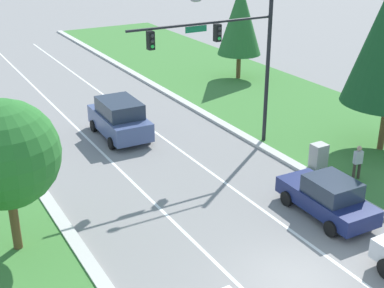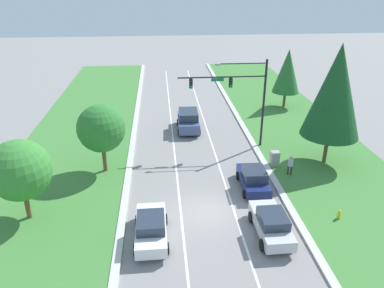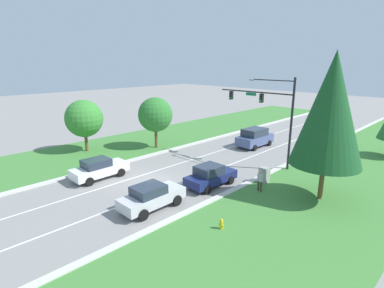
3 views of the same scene
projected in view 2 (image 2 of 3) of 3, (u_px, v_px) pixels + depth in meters
The scene contains 19 objects.
ground_plane at pixel (208, 212), 25.14m from camera, with size 160.00×160.00×0.00m, color gray.
curb_strip_right at pixel (290, 207), 25.57m from camera, with size 0.50×90.00×0.15m.
curb_strip_left at pixel (123, 215), 24.66m from camera, with size 0.50×90.00×0.15m.
grass_verge_right at pixel (363, 203), 26.01m from camera, with size 10.00×90.00×0.08m.
grass_verge_left at pixel (41, 220), 24.25m from camera, with size 10.00×90.00×0.08m.
lane_stripe_inner_left at pixel (181, 213), 25.00m from camera, with size 0.14×81.00×0.01m.
lane_stripe_inner_right at pixel (234, 211), 25.29m from camera, with size 0.14×81.00×0.01m.
traffic_signal_mast at pixel (240, 91), 32.53m from camera, with size 7.73×0.41×8.04m.
silver_sedan at pixel (271, 224), 22.59m from camera, with size 1.97×4.45×1.65m.
slate_blue_suv at pixel (188, 120), 37.99m from camera, with size 2.36×4.66×2.09m.
white_sedan at pixel (151, 228), 22.22m from camera, with size 2.05×4.57×1.68m.
navy_sedan at pixel (253, 179), 27.60m from camera, with size 2.06×4.32×1.68m.
utility_cabinet at pixel (275, 159), 30.98m from camera, with size 0.70×0.60×1.29m.
pedestrian at pixel (290, 165), 29.34m from camera, with size 0.42×0.29×1.69m.
fire_hydrant at pixel (339, 215), 24.27m from camera, with size 0.34×0.20×0.70m.
conifer_near_right_tree at pixel (287, 71), 43.22m from camera, with size 3.14×3.14×6.91m.
oak_near_left_tree at pixel (20, 170), 23.04m from camera, with size 3.88×3.88×5.51m.
conifer_far_right_tree at pixel (335, 91), 29.13m from camera, with size 4.63×4.63×10.00m.
oak_far_left_tree at pixel (101, 128), 28.83m from camera, with size 3.74×3.74×5.62m.
Camera 2 is at (-2.90, -20.83, 14.56)m, focal length 35.00 mm.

